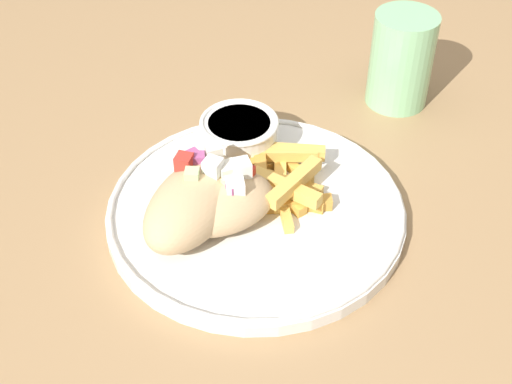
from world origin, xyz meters
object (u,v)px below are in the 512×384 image
object	(u,v)px
plate	(256,210)
pita_sandwich_near	(219,201)
sauce_ramekin	(238,135)
fries_pile	(280,181)
pita_sandwich_far	(193,201)
water_glass	(401,64)

from	to	relation	value
plate	pita_sandwich_near	bearing A→B (deg)	176.70
pita_sandwich_near	sauce_ramekin	size ratio (longest dim) A/B	1.42
pita_sandwich_near	fries_pile	bearing A→B (deg)	13.21
fries_pile	sauce_ramekin	world-z (taller)	sauce_ramekin
fries_pile	pita_sandwich_far	bearing A→B (deg)	179.63
plate	water_glass	distance (m)	0.27
plate	fries_pile	xyz separation A→B (m)	(0.03, 0.01, 0.02)
pita_sandwich_near	water_glass	world-z (taller)	water_glass
plate	pita_sandwich_far	world-z (taller)	pita_sandwich_far
water_glass	sauce_ramekin	bearing A→B (deg)	-177.72
plate	sauce_ramekin	world-z (taller)	sauce_ramekin
pita_sandwich_near	pita_sandwich_far	size ratio (longest dim) A/B	0.78
plate	pita_sandwich_near	size ratio (longest dim) A/B	2.48
fries_pile	water_glass	bearing A→B (deg)	21.19
pita_sandwich_near	water_glass	distance (m)	0.30
fries_pile	water_glass	world-z (taller)	water_glass
pita_sandwich_far	fries_pile	bearing A→B (deg)	-35.99
sauce_ramekin	water_glass	bearing A→B (deg)	2.28
fries_pile	plate	bearing A→B (deg)	-162.42
fries_pile	sauce_ramekin	size ratio (longest dim) A/B	1.55
pita_sandwich_near	water_glass	bearing A→B (deg)	24.26
plate	fries_pile	world-z (taller)	fries_pile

